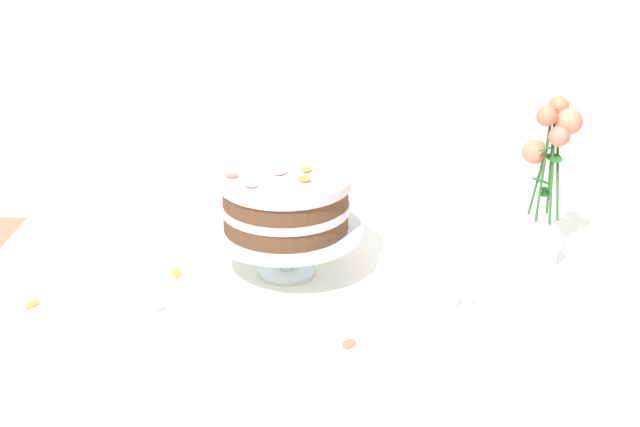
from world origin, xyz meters
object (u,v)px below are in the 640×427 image
Objects in this scene: cake_stand at (286,235)px; flower_vase at (545,199)px; dining_table at (341,317)px; layer_cake at (286,202)px; teacup at (439,296)px.

cake_stand is 0.50m from flower_vase.
dining_table is at bearing 0.70° from cake_stand.
layer_cake is at bearing -179.28° from dining_table.
teacup is at bearing -34.45° from dining_table.
cake_stand is 0.86× the size of flower_vase.
cake_stand is (-0.10, -0.00, 0.18)m from dining_table.
layer_cake is at bearing 156.90° from teacup.
cake_stand is at bearing -172.21° from flower_vase.
flower_vase is (0.49, 0.07, 0.06)m from cake_stand.
layer_cake is 0.49m from flower_vase.
layer_cake reaches higher than dining_table.
cake_stand is 2.52× the size of teacup.
dining_table is 0.45m from flower_vase.
teacup is (0.28, -0.12, -0.12)m from layer_cake.
cake_stand is at bearing -179.30° from dining_table.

